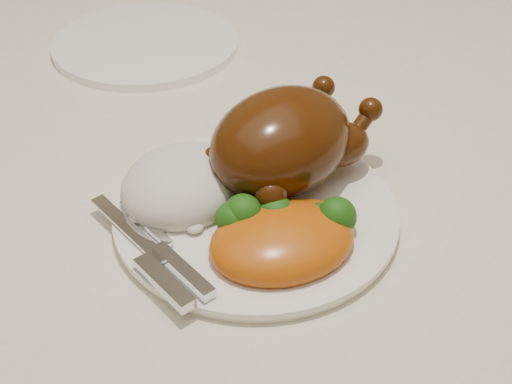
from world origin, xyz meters
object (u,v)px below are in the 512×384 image
dining_table (93,219)px  dinner_plate (256,214)px  roast_chicken (284,140)px  side_plate (146,43)px

dining_table → dinner_plate: size_ratio=6.30×
dinner_plate → roast_chicken: roast_chicken is taller
dinner_plate → side_plate: same height
dining_table → dinner_plate: (0.10, -0.20, 0.11)m
dining_table → dinner_plate: dinner_plate is taller
side_plate → roast_chicken: (0.00, -0.35, 0.05)m
side_plate → roast_chicken: size_ratio=1.24×
dining_table → roast_chicken: 0.27m
dining_table → side_plate: size_ratio=6.68×
dinner_plate → side_plate: (0.04, 0.37, 0.00)m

